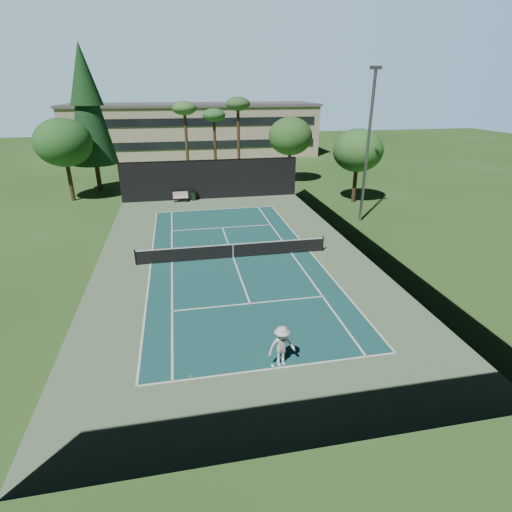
{
  "coord_description": "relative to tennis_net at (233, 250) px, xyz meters",
  "views": [
    {
      "loc": [
        -3.28,
        -24.86,
        10.75
      ],
      "look_at": [
        1.0,
        -3.0,
        1.3
      ],
      "focal_mm": 28.0,
      "sensor_mm": 36.0,
      "label": 1
    }
  ],
  "objects": [
    {
      "name": "trash_bin",
      "position": [
        -1.83,
        15.67,
        -0.08
      ],
      "size": [
        0.56,
        0.56,
        0.95
      ],
      "color": "black",
      "rests_on": "ground"
    },
    {
      "name": "campus_building",
      "position": [
        0.0,
        45.98,
        3.65
      ],
      "size": [
        40.5,
        12.5,
        8.3
      ],
      "color": "#BAAC90",
      "rests_on": "ground"
    },
    {
      "name": "light_pole",
      "position": [
        12.0,
        6.0,
        5.9
      ],
      "size": [
        0.9,
        0.25,
        12.22
      ],
      "color": "gray",
      "rests_on": "ground"
    },
    {
      "name": "ground",
      "position": [
        0.0,
        0.0,
        -0.56
      ],
      "size": [
        160.0,
        160.0,
        0.0
      ],
      "primitive_type": "plane",
      "color": "#2A5520",
      "rests_on": "ground"
    },
    {
      "name": "decid_tree_b",
      "position": [
        14.0,
        12.0,
        4.52
      ],
      "size": [
        4.8,
        4.8,
        7.14
      ],
      "color": "#442C1D",
      "rests_on": "ground"
    },
    {
      "name": "decid_tree_c",
      "position": [
        -14.0,
        18.0,
        5.21
      ],
      "size": [
        5.44,
        5.44,
        8.09
      ],
      "color": "#4B3120",
      "rests_on": "ground"
    },
    {
      "name": "palm_b",
      "position": [
        1.5,
        26.0,
        6.8
      ],
      "size": [
        2.8,
        2.8,
        8.42
      ],
      "color": "#4E3321",
      "rests_on": "ground"
    },
    {
      "name": "court_surface",
      "position": [
        0.0,
        0.0,
        -0.55
      ],
      "size": [
        10.97,
        23.77,
        0.01
      ],
      "primitive_type": "cube",
      "color": "#184E4D",
      "rests_on": "ground"
    },
    {
      "name": "player",
      "position": [
        0.39,
        -11.66,
        0.37
      ],
      "size": [
        1.27,
        0.83,
        1.85
      ],
      "primitive_type": "imported",
      "rotation": [
        0.0,
        0.0,
        0.13
      ],
      "color": "silver",
      "rests_on": "ground"
    },
    {
      "name": "court_lines",
      "position": [
        0.0,
        0.0,
        -0.54
      ],
      "size": [
        11.07,
        23.87,
        0.01
      ],
      "color": "white",
      "rests_on": "ground"
    },
    {
      "name": "palm_a",
      "position": [
        -2.0,
        24.0,
        7.63
      ],
      "size": [
        2.8,
        2.8,
        9.32
      ],
      "color": "#4C3920",
      "rests_on": "ground"
    },
    {
      "name": "fence",
      "position": [
        0.0,
        0.06,
        1.45
      ],
      "size": [
        18.04,
        32.05,
        4.03
      ],
      "color": "black",
      "rests_on": "ground"
    },
    {
      "name": "park_bench",
      "position": [
        -3.19,
        15.34,
        -0.01
      ],
      "size": [
        1.5,
        0.45,
        1.02
      ],
      "color": "beige",
      "rests_on": "ground"
    },
    {
      "name": "decid_tree_a",
      "position": [
        10.0,
        22.0,
        4.86
      ],
      "size": [
        5.12,
        5.12,
        7.62
      ],
      "color": "#4E3721",
      "rests_on": "ground"
    },
    {
      "name": "tennis_net",
      "position": [
        0.0,
        0.0,
        0.0
      ],
      "size": [
        12.9,
        0.1,
        1.1
      ],
      "color": "black",
      "rests_on": "ground"
    },
    {
      "name": "apron_slab",
      "position": [
        0.0,
        0.0,
        -0.55
      ],
      "size": [
        18.0,
        32.0,
        0.01
      ],
      "primitive_type": "cube",
      "color": "#5A7955",
      "rests_on": "ground"
    },
    {
      "name": "tennis_ball_c",
      "position": [
        0.4,
        4.88,
        -0.52
      ],
      "size": [
        0.07,
        0.07,
        0.07
      ],
      "primitive_type": "sphere",
      "color": "#E2F437",
      "rests_on": "ground"
    },
    {
      "name": "pine_tree",
      "position": [
        -12.0,
        22.0,
        9.0
      ],
      "size": [
        4.8,
        4.8,
        15.0
      ],
      "color": "#4E3421",
      "rests_on": "ground"
    },
    {
      "name": "palm_c",
      "position": [
        4.0,
        23.0,
        8.05
      ],
      "size": [
        2.8,
        2.8,
        9.77
      ],
      "color": "#4E3221",
      "rests_on": "ground"
    },
    {
      "name": "tennis_ball_b",
      "position": [
        -1.09,
        3.45,
        -0.52
      ],
      "size": [
        0.07,
        0.07,
        0.07
      ],
      "primitive_type": "sphere",
      "color": "yellow",
      "rests_on": "ground"
    },
    {
      "name": "tennis_ball_d",
      "position": [
        -3.36,
        3.69,
        -0.53
      ],
      "size": [
        0.06,
        0.06,
        0.06
      ],
      "primitive_type": "sphere",
      "color": "#D5F036",
      "rests_on": "ground"
    },
    {
      "name": "tennis_ball_a",
      "position": [
        -3.38,
        -11.74,
        -0.52
      ],
      "size": [
        0.07,
        0.07,
        0.07
      ],
      "primitive_type": "sphere",
      "color": "#B6CE2E",
      "rests_on": "ground"
    }
  ]
}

